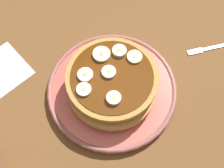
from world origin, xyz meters
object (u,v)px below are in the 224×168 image
at_px(plate, 112,89).
at_px(fork, 211,48).
at_px(banana_slice_0, 109,72).
at_px(banana_slice_5, 119,51).
at_px(banana_slice_1, 85,75).
at_px(banana_slice_6, 134,57).
at_px(pancake_stack, 111,83).
at_px(banana_slice_2, 102,54).
at_px(banana_slice_4, 114,98).
at_px(banana_slice_3, 84,90).
at_px(napkin, 0,71).

distance_m(plate, fork, 0.25).
height_order(banana_slice_0, banana_slice_5, banana_slice_5).
bearing_deg(banana_slice_0, banana_slice_1, 145.85).
relative_size(banana_slice_6, fork, 0.25).
xyz_separation_m(pancake_stack, fork, (0.24, -0.07, -0.04)).
relative_size(pancake_stack, banana_slice_2, 5.40).
height_order(plate, fork, plate).
bearing_deg(banana_slice_5, pancake_stack, -148.91).
bearing_deg(plate, banana_slice_4, -129.06).
xyz_separation_m(pancake_stack, banana_slice_2, (0.02, 0.05, 0.03)).
relative_size(plate, banana_slice_4, 9.79).
bearing_deg(banana_slice_0, banana_slice_6, -8.23).
relative_size(banana_slice_5, fork, 0.24).
relative_size(banana_slice_0, banana_slice_1, 0.93).
bearing_deg(banana_slice_1, fork, -21.69).
height_order(plate, pancake_stack, pancake_stack).
distance_m(plate, banana_slice_4, 0.08).
height_order(banana_slice_3, napkin, banana_slice_3).
bearing_deg(banana_slice_6, banana_slice_4, -157.28).
bearing_deg(banana_slice_5, napkin, 138.78).
height_order(pancake_stack, fork, pancake_stack).
height_order(banana_slice_0, banana_slice_6, banana_slice_0).
xyz_separation_m(banana_slice_3, banana_slice_5, (0.10, 0.02, 0.00)).
distance_m(plate, pancake_stack, 0.03).
bearing_deg(banana_slice_4, banana_slice_3, 119.38).
xyz_separation_m(pancake_stack, banana_slice_0, (0.00, 0.01, 0.03)).
bearing_deg(banana_slice_3, plate, -12.91).
distance_m(pancake_stack, banana_slice_0, 0.03).
xyz_separation_m(banana_slice_4, banana_slice_5, (0.08, 0.07, -0.00)).
bearing_deg(napkin, banana_slice_0, -51.93).
relative_size(banana_slice_0, banana_slice_6, 0.93).
relative_size(plate, napkin, 2.44).
bearing_deg(banana_slice_3, banana_slice_5, 8.76).
relative_size(pancake_stack, banana_slice_4, 6.86).
xyz_separation_m(banana_slice_4, banana_slice_6, (0.09, 0.04, -0.00)).
bearing_deg(banana_slice_2, banana_slice_6, -47.16).
bearing_deg(banana_slice_2, plate, -108.70).
bearing_deg(pancake_stack, banana_slice_4, -127.16).
bearing_deg(plate, pancake_stack, 174.32).
bearing_deg(napkin, fork, -35.39).
bearing_deg(fork, banana_slice_0, 160.58).
bearing_deg(banana_slice_4, napkin, 116.49).
bearing_deg(pancake_stack, banana_slice_3, 166.86).
xyz_separation_m(banana_slice_1, banana_slice_2, (0.05, 0.01, 0.00)).
relative_size(banana_slice_0, banana_slice_5, 0.98).
height_order(banana_slice_2, banana_slice_5, banana_slice_5).
height_order(banana_slice_3, banana_slice_5, banana_slice_5).
height_order(plate, banana_slice_0, banana_slice_0).
distance_m(banana_slice_3, banana_slice_6, 0.12).
xyz_separation_m(banana_slice_4, fork, (0.27, -0.04, -0.07)).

